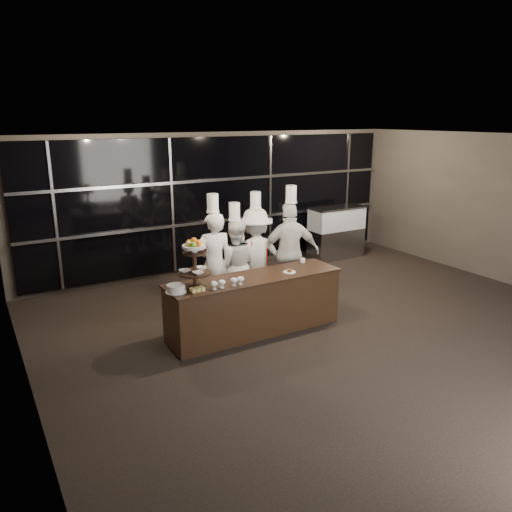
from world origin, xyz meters
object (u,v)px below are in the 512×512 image
display_case (336,230)px  chef_a (214,263)px  layer_cake (176,289)px  chef_b (235,264)px  display_stand (194,260)px  chef_c (256,255)px  chef_d (290,252)px  buffet_counter (255,304)px

display_case → chef_a: bearing=-156.8°
layer_cake → display_case: size_ratio=0.22×
chef_a → chef_b: bearing=6.5°
display_stand → display_case: 5.65m
chef_a → chef_c: (0.91, 0.15, -0.04)m
display_stand → chef_d: size_ratio=0.35×
layer_cake → chef_c: (2.01, 1.20, -0.09)m
buffet_counter → chef_d: (1.24, 0.85, 0.48)m
display_stand → chef_b: chef_b is taller
buffet_counter → chef_c: chef_c is taller
chef_a → chef_b: size_ratio=1.10×
buffet_counter → chef_d: bearing=34.4°
chef_b → layer_cake: bearing=-144.4°
chef_a → chef_b: 0.44m
display_case → chef_d: bearing=-144.2°
display_stand → layer_cake: size_ratio=2.48×
buffet_counter → display_case: (3.89, 2.76, 0.22)m
display_case → chef_b: chef_b is taller
layer_cake → chef_d: (2.56, 0.90, -0.03)m
display_stand → chef_c: (1.69, 1.15, -0.46)m
display_case → display_stand: bearing=-150.6°
chef_c → chef_d: size_ratio=0.95×
chef_a → buffet_counter: bearing=-77.9°
chef_b → chef_d: (1.02, -0.21, 0.12)m
display_case → chef_d: size_ratio=0.63×
chef_b → display_case: bearing=24.9°
display_case → chef_c: 3.58m
chef_c → chef_a: bearing=-170.4°
chef_d → chef_b: bearing=168.6°
display_case → chef_d: (-2.65, -1.91, 0.25)m
chef_c → display_case: bearing=26.6°
display_stand → chef_c: 2.10m
layer_cake → chef_b: chef_b is taller
buffet_counter → chef_b: 1.13m
display_stand → layer_cake: (-0.32, -0.05, -0.37)m
display_stand → display_case: display_stand is taller
buffet_counter → display_stand: (-1.00, -0.00, 0.87)m
chef_a → display_case: bearing=23.2°
layer_cake → display_case: bearing=28.3°
buffet_counter → chef_b: (0.21, 1.05, 0.35)m
chef_a → chef_d: 1.46m
chef_a → chef_d: bearing=-6.1°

